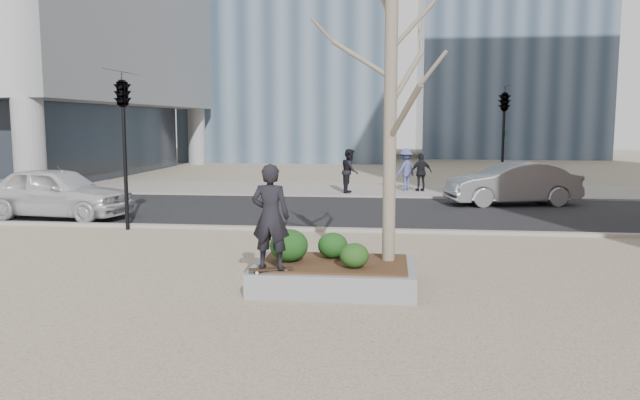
# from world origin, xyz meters

# --- Properties ---
(ground) EXTENTS (120.00, 120.00, 0.00)m
(ground) POSITION_xyz_m (0.00, 0.00, 0.00)
(ground) COLOR tan
(ground) RESTS_ON ground
(street) EXTENTS (60.00, 8.00, 0.02)m
(street) POSITION_xyz_m (0.00, 10.00, 0.01)
(street) COLOR black
(street) RESTS_ON ground
(far_sidewalk) EXTENTS (60.00, 6.00, 0.02)m
(far_sidewalk) POSITION_xyz_m (0.00, 17.00, 0.01)
(far_sidewalk) COLOR gray
(far_sidewalk) RESTS_ON ground
(planter) EXTENTS (3.00, 2.00, 0.45)m
(planter) POSITION_xyz_m (1.00, 0.00, 0.23)
(planter) COLOR gray
(planter) RESTS_ON ground
(planter_mulch) EXTENTS (2.70, 1.70, 0.04)m
(planter_mulch) POSITION_xyz_m (1.00, 0.00, 0.47)
(planter_mulch) COLOR #382314
(planter_mulch) RESTS_ON planter
(sycamore_tree) EXTENTS (2.80, 2.80, 6.60)m
(sycamore_tree) POSITION_xyz_m (2.00, 0.30, 3.79)
(sycamore_tree) COLOR gray
(sycamore_tree) RESTS_ON planter_mulch
(shrub_left) EXTENTS (0.72, 0.72, 0.61)m
(shrub_left) POSITION_xyz_m (0.15, -0.04, 0.80)
(shrub_left) COLOR #113611
(shrub_left) RESTS_ON planter_mulch
(shrub_middle) EXTENTS (0.58, 0.58, 0.49)m
(shrub_middle) POSITION_xyz_m (0.94, 0.35, 0.74)
(shrub_middle) COLOR #133C13
(shrub_middle) RESTS_ON planter_mulch
(shrub_right) EXTENTS (0.53, 0.53, 0.45)m
(shrub_right) POSITION_xyz_m (1.40, -0.42, 0.71)
(shrub_right) COLOR #1B3C13
(shrub_right) RESTS_ON planter_mulch
(skateboard) EXTENTS (0.80, 0.44, 0.08)m
(skateboard) POSITION_xyz_m (-0.05, -0.78, 0.49)
(skateboard) COLOR black
(skateboard) RESTS_ON planter
(skateboarder) EXTENTS (0.70, 0.49, 1.85)m
(skateboarder) POSITION_xyz_m (-0.05, -0.78, 1.45)
(skateboarder) COLOR black
(skateboarder) RESTS_ON skateboard
(police_car) EXTENTS (5.05, 2.54, 1.65)m
(police_car) POSITION_xyz_m (-8.60, 7.34, 0.85)
(police_car) COLOR silver
(police_car) RESTS_ON street
(car_silver) EXTENTS (5.04, 2.66, 1.58)m
(car_silver) POSITION_xyz_m (6.49, 12.33, 0.81)
(car_silver) COLOR gray
(car_silver) RESTS_ON street
(pedestrian_a) EXTENTS (0.74, 0.94, 1.90)m
(pedestrian_a) POSITION_xyz_m (0.24, 15.57, 0.97)
(pedestrian_a) COLOR black
(pedestrian_a) RESTS_ON far_sidewalk
(pedestrian_b) EXTENTS (1.32, 1.37, 1.87)m
(pedestrian_b) POSITION_xyz_m (2.64, 16.79, 0.96)
(pedestrian_b) COLOR #464C7E
(pedestrian_b) RESTS_ON far_sidewalk
(pedestrian_c) EXTENTS (1.07, 0.73, 1.68)m
(pedestrian_c) POSITION_xyz_m (3.34, 16.48, 0.86)
(pedestrian_c) COLOR black
(pedestrian_c) RESTS_ON far_sidewalk
(traffic_light_near) EXTENTS (0.60, 2.48, 4.50)m
(traffic_light_near) POSITION_xyz_m (-5.50, 5.60, 2.25)
(traffic_light_near) COLOR black
(traffic_light_near) RESTS_ON ground
(traffic_light_far) EXTENTS (0.60, 2.48, 4.50)m
(traffic_light_far) POSITION_xyz_m (6.50, 14.60, 2.25)
(traffic_light_far) COLOR black
(traffic_light_far) RESTS_ON ground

